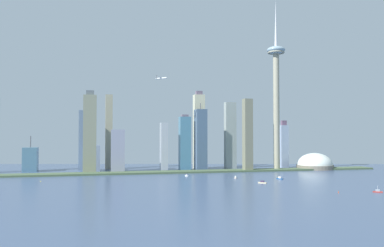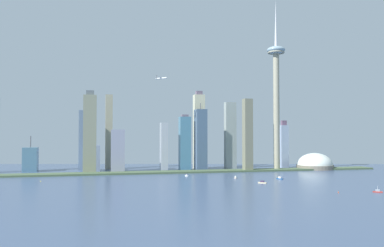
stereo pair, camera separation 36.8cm
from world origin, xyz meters
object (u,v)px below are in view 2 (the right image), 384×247
at_px(skyscraper_0, 82,140).
at_px(skyscraper_5, 90,133).
at_px(skyscraper_2, 30,160).
at_px(boat_1, 280,178).
at_px(boat_3, 378,191).
at_px(skyscraper_1, 201,140).
at_px(boat_4, 262,182).
at_px(channel_buoy_1, 338,192).
at_px(skyscraper_13, 118,151).
at_px(boat_2, 187,176).
at_px(skyscraper_11, 164,147).
at_px(skyscraper_8, 284,146).
at_px(skyscraper_10, 109,132).
at_px(skyscraper_3, 248,135).
at_px(observation_tower, 276,83).
at_px(skyscraper_7, 230,135).
at_px(skyscraper_12, 97,158).
at_px(airplane, 161,78).
at_px(stadium_dome, 315,165).
at_px(skyscraper_9, 185,143).
at_px(boat_0, 235,177).
at_px(channel_buoy_0, 41,181).

relative_size(skyscraper_0, skyscraper_5, 0.78).
distance_m(skyscraper_2, boat_1, 487.77).
bearing_deg(skyscraper_5, boat_3, -44.32).
relative_size(skyscraper_1, boat_4, 11.51).
relative_size(boat_3, channel_buoy_1, 4.47).
xyz_separation_m(skyscraper_1, skyscraper_13, (-174.28, -25.33, -21.99)).
relative_size(boat_2, channel_buoy_1, 2.92).
xyz_separation_m(skyscraper_0, skyscraper_13, (69.02, -60.80, -20.37)).
bearing_deg(skyscraper_11, boat_3, -60.17).
relative_size(skyscraper_8, skyscraper_10, 0.66).
bearing_deg(skyscraper_5, skyscraper_3, -6.28).
xyz_separation_m(observation_tower, skyscraper_2, (-497.11, 77.16, -160.11)).
height_order(observation_tower, boat_3, observation_tower).
height_order(boat_3, channel_buoy_1, boat_3).
distance_m(skyscraper_7, channel_buoy_1, 390.75).
distance_m(skyscraper_0, channel_buoy_1, 521.04).
bearing_deg(skyscraper_1, boat_2, -115.20).
relative_size(skyscraper_10, skyscraper_11, 1.63).
height_order(observation_tower, skyscraper_12, observation_tower).
bearing_deg(skyscraper_12, skyscraper_11, -9.23).
relative_size(skyscraper_7, channel_buoy_1, 57.11).
relative_size(skyscraper_12, boat_1, 4.62).
relative_size(skyscraper_12, airplane, 2.36).
bearing_deg(stadium_dome, skyscraper_0, 171.03).
height_order(skyscraper_7, skyscraper_8, skyscraper_7).
relative_size(skyscraper_0, channel_buoy_1, 48.79).
distance_m(skyscraper_0, skyscraper_7, 316.19).
bearing_deg(skyscraper_7, skyscraper_13, -170.18).
height_order(skyscraper_3, airplane, airplane).
distance_m(stadium_dome, skyscraper_13, 420.18).
distance_m(observation_tower, skyscraper_9, 231.90).
distance_m(observation_tower, skyscraper_5, 396.94).
distance_m(skyscraper_5, boat_1, 367.07).
distance_m(skyscraper_2, channel_buoy_1, 584.59).
bearing_deg(skyscraper_10, skyscraper_0, -152.23).
bearing_deg(skyscraper_5, skyscraper_13, -3.78).
height_order(skyscraper_5, skyscraper_7, skyscraper_5).
xyz_separation_m(skyscraper_1, skyscraper_12, (-213.91, 18.96, -37.54)).
distance_m(skyscraper_1, skyscraper_11, 80.68).
relative_size(observation_tower, skyscraper_8, 3.40).
bearing_deg(skyscraper_11, stadium_dome, -6.81).
height_order(skyscraper_11, boat_4, skyscraper_11).
bearing_deg(stadium_dome, skyscraper_11, 173.19).
bearing_deg(boat_0, boat_4, 38.33).
xyz_separation_m(skyscraper_9, boat_3, (166.43, -381.03, -55.62)).
relative_size(observation_tower, skyscraper_7, 2.48).
relative_size(skyscraper_1, boat_2, 19.01).
distance_m(skyscraper_13, channel_buoy_0, 180.25).
height_order(skyscraper_8, boat_4, skyscraper_8).
height_order(skyscraper_2, skyscraper_11, skyscraper_11).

